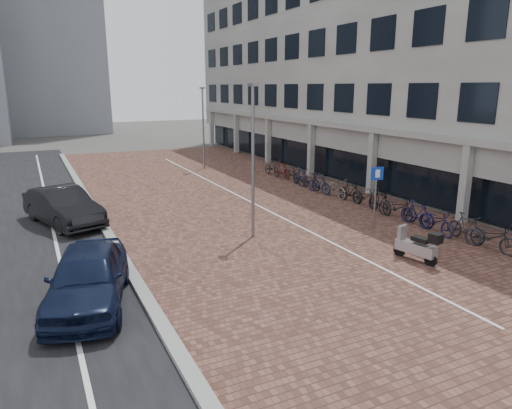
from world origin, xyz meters
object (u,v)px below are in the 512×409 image
object	(u,v)px
car_navy	(88,277)
parking_sign	(376,187)
car_dark	(63,206)
scooter_front	(416,245)

from	to	relation	value
car_navy	parking_sign	bearing A→B (deg)	25.82
car_dark	car_navy	bearing A→B (deg)	-108.91
car_dark	parking_sign	distance (m)	12.95
car_navy	scooter_front	size ratio (longest dim) A/B	2.81
parking_sign	car_dark	bearing A→B (deg)	166.62
car_dark	parking_sign	xyz separation A→B (m)	(11.40, -6.06, 0.93)
car_dark	scooter_front	size ratio (longest dim) A/B	2.86
car_navy	scooter_front	bearing A→B (deg)	6.85
car_navy	car_dark	xyz separation A→B (m)	(0.00, 8.33, -0.01)
scooter_front	parking_sign	world-z (taller)	parking_sign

